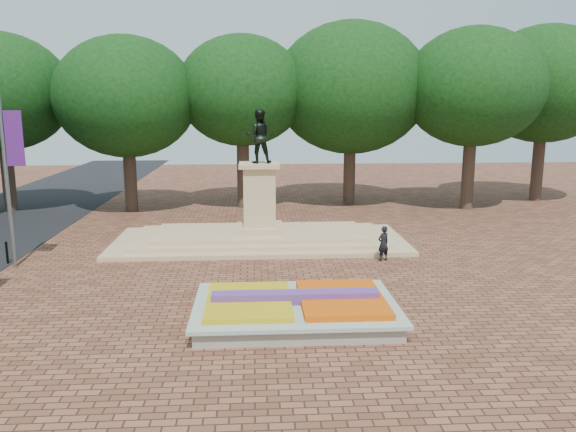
% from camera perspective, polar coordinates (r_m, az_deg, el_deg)
% --- Properties ---
extents(ground, '(90.00, 90.00, 0.00)m').
position_cam_1_polar(ground, '(19.72, -2.61, -8.38)').
color(ground, brown).
rests_on(ground, ground).
extents(flower_bed, '(6.30, 4.30, 0.91)m').
position_cam_1_polar(flower_bed, '(17.76, 0.84, -9.33)').
color(flower_bed, gray).
rests_on(flower_bed, ground).
extents(monument, '(14.00, 6.00, 6.40)m').
position_cam_1_polar(monument, '(27.19, -2.89, -0.95)').
color(monument, tan).
rests_on(monument, ground).
extents(tree_row_back, '(44.80, 8.80, 10.43)m').
position_cam_1_polar(tree_row_back, '(36.66, 0.56, 11.33)').
color(tree_row_back, '#3A2820').
rests_on(tree_row_back, ground).
extents(pedestrian, '(0.66, 0.58, 1.53)m').
position_cam_1_polar(pedestrian, '(24.43, 9.66, -2.77)').
color(pedestrian, black).
rests_on(pedestrian, ground).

